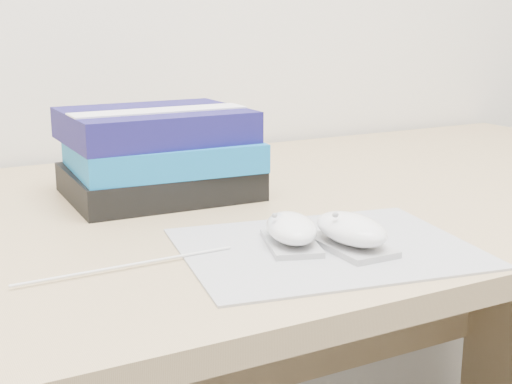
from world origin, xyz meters
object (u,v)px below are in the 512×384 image
mouse_front (351,232)px  book_stack (158,153)px  desk (270,324)px  mouse_rear (291,231)px  pouch (192,155)px

mouse_front → book_stack: 0.36m
desk → mouse_rear: (-0.13, -0.28, 0.26)m
mouse_front → desk: bearing=76.4°
book_stack → desk: bearing=-7.7°
mouse_front → pouch: size_ratio=0.72×
desk → mouse_front: bearing=-103.6°
desk → mouse_rear: size_ratio=14.24×
desk → pouch: 0.32m
desk → mouse_rear: 0.40m
mouse_front → pouch: 0.34m
book_stack → mouse_front: bearing=-74.1°
mouse_rear → pouch: size_ratio=0.74×
mouse_rear → book_stack: size_ratio=0.41×
mouse_rear → pouch: bearing=89.2°
mouse_front → book_stack: book_stack is taller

